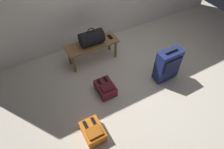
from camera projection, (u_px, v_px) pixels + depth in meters
ground_plane at (145, 80)px, 3.57m from camera, size 6.60×6.60×0.00m
bench at (92, 46)px, 3.68m from camera, size 1.00×0.36×0.42m
duffel_bag_black at (92, 38)px, 3.54m from camera, size 0.44×0.26×0.34m
cell_phone at (110, 37)px, 3.76m from camera, size 0.07×0.14×0.01m
suitcase_upright_navy at (168, 65)px, 3.36m from camera, size 0.43×0.23×0.67m
backpack_orange at (93, 131)px, 2.79m from camera, size 0.28×0.38×0.21m
backpack_maroon at (105, 88)px, 3.33m from camera, size 0.28×0.38×0.21m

